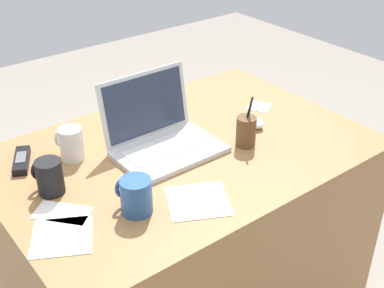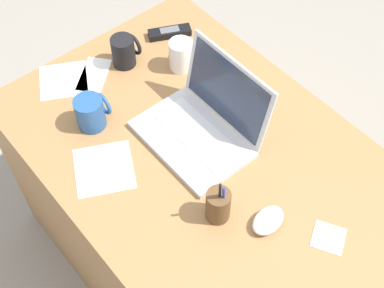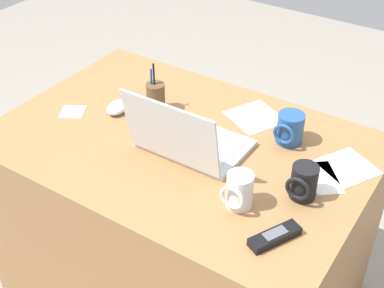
% 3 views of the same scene
% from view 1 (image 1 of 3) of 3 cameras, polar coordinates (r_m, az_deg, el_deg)
% --- Properties ---
extents(desk, '(1.24, 0.84, 0.75)m').
position_cam_1_polar(desk, '(1.92, -0.92, -10.13)').
color(desk, '#9E7042').
rests_on(desk, ground).
extents(laptop, '(0.34, 0.27, 0.24)m').
position_cam_1_polar(laptop, '(1.69, -3.45, 0.92)').
color(laptop, silver).
rests_on(laptop, desk).
extents(computer_mouse, '(0.08, 0.11, 0.04)m').
position_cam_1_polar(computer_mouse, '(1.85, 6.61, 2.49)').
color(computer_mouse, white).
rests_on(computer_mouse, desk).
extents(coffee_mug_white, '(0.08, 0.09, 0.11)m').
position_cam_1_polar(coffee_mug_white, '(1.68, -13.36, 0.12)').
color(coffee_mug_white, white).
rests_on(coffee_mug_white, desk).
extents(coffee_mug_tall, '(0.08, 0.09, 0.11)m').
position_cam_1_polar(coffee_mug_tall, '(1.53, -15.67, -3.48)').
color(coffee_mug_tall, black).
rests_on(coffee_mug_tall, desk).
extents(coffee_mug_spare, '(0.09, 0.10, 0.10)m').
position_cam_1_polar(coffee_mug_spare, '(1.41, -6.33, -5.70)').
color(coffee_mug_spare, '#26518C').
rests_on(coffee_mug_spare, desk).
extents(cordless_phone, '(0.11, 0.15, 0.03)m').
position_cam_1_polar(cordless_phone, '(1.71, -18.50, -1.75)').
color(cordless_phone, black).
rests_on(cordless_phone, desk).
extents(pen_holder, '(0.07, 0.07, 0.18)m').
position_cam_1_polar(pen_holder, '(1.71, 6.06, 1.45)').
color(pen_holder, brown).
rests_on(pen_holder, desk).
extents(paper_note_near_laptop, '(0.11, 0.11, 0.00)m').
position_cam_1_polar(paper_note_near_laptop, '(2.00, 7.52, 4.16)').
color(paper_note_near_laptop, white).
rests_on(paper_note_near_laptop, desk).
extents(paper_note_left, '(0.23, 0.23, 0.00)m').
position_cam_1_polar(paper_note_left, '(1.46, 0.67, -6.38)').
color(paper_note_left, white).
rests_on(paper_note_left, desk).
extents(paper_note_right, '(0.16, 0.17, 0.00)m').
position_cam_1_polar(paper_note_right, '(1.46, -14.30, -7.46)').
color(paper_note_right, white).
rests_on(paper_note_right, desk).
extents(paper_note_front, '(0.21, 0.21, 0.00)m').
position_cam_1_polar(paper_note_front, '(1.39, -14.32, -9.99)').
color(paper_note_front, white).
rests_on(paper_note_front, desk).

